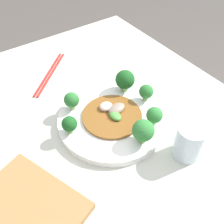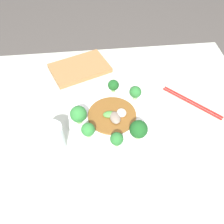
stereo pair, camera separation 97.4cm
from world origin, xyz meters
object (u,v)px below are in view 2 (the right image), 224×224
object	(u,v)px
stirfry_center	(113,115)
cutting_board	(80,68)
plate	(112,118)
chopsticks	(192,102)
broccoli_east	(78,114)
broccoli_north	(117,139)
drinking_glass	(53,138)
broccoli_northwest	(139,129)
broccoli_northeast	(88,130)
broccoli_southwest	(135,92)
broccoli_south	(113,85)

from	to	relation	value
stirfry_center	cutting_board	xyz separation A→B (m)	(0.11, -0.30, -0.02)
plate	chopsticks	distance (m)	0.31
broccoli_east	chopsticks	bearing A→B (deg)	-171.50
broccoli_north	drinking_glass	bearing A→B (deg)	-8.64
stirfry_center	drinking_glass	bearing A→B (deg)	24.04
broccoli_east	broccoli_northwest	bearing A→B (deg)	155.78
cutting_board	broccoli_east	bearing A→B (deg)	88.49
broccoli_north	chopsticks	distance (m)	0.36
broccoli_northwest	drinking_glass	distance (m)	0.27
cutting_board	broccoli_northeast	bearing A→B (deg)	93.20
broccoli_north	cutting_board	xyz separation A→B (m)	(0.11, -0.42, -0.04)
stirfry_center	drinking_glass	size ratio (longest dim) A/B	1.75
broccoli_southwest	broccoli_east	world-z (taller)	broccoli_east
stirfry_center	drinking_glass	world-z (taller)	drinking_glass
broccoli_north	chopsticks	size ratio (longest dim) A/B	0.28
broccoli_southwest	broccoli_east	size ratio (longest dim) A/B	0.81
broccoli_southwest	chopsticks	size ratio (longest dim) A/B	0.29
broccoli_northeast	broccoli_east	distance (m)	0.07
broccoli_north	broccoli_northeast	xyz separation A→B (m)	(0.09, -0.05, 0.00)
drinking_glass	broccoli_east	bearing A→B (deg)	-137.12
broccoli_east	broccoli_southwest	bearing A→B (deg)	-156.70
broccoli_south	drinking_glass	xyz separation A→B (m)	(0.22, 0.22, -0.00)
broccoli_north	chopsticks	xyz separation A→B (m)	(-0.31, -0.17, -0.05)
broccoli_north	broccoli_southwest	world-z (taller)	broccoli_southwest
plate	stirfry_center	bearing A→B (deg)	136.35
cutting_board	stirfry_center	bearing A→B (deg)	110.47
broccoli_northeast	broccoli_south	size ratio (longest dim) A/B	1.07
broccoli_northwest	broccoli_east	bearing A→B (deg)	-24.22
broccoli_northwest	broccoli_southwest	size ratio (longest dim) A/B	1.25
drinking_glass	plate	bearing A→B (deg)	-154.86
plate	drinking_glass	bearing A→B (deg)	25.14
drinking_glass	broccoli_northeast	bearing A→B (deg)	-172.61
broccoli_east	broccoli_south	bearing A→B (deg)	-134.00
broccoli_north	broccoli_south	xyz separation A→B (m)	(-0.02, -0.25, -0.00)
broccoli_northwest	stirfry_center	distance (m)	0.13
cutting_board	broccoli_southwest	bearing A→B (deg)	132.76
broccoli_northeast	chopsticks	distance (m)	0.42
drinking_glass	cutting_board	distance (m)	0.40
broccoli_southwest	stirfry_center	bearing A→B (deg)	40.66
broccoli_southwest	chopsticks	bearing A→B (deg)	173.06
broccoli_east	stirfry_center	bearing A→B (deg)	-174.18
broccoli_northeast	drinking_glass	xyz separation A→B (m)	(0.11, 0.01, -0.01)
drinking_glass	broccoli_south	bearing A→B (deg)	-135.17
broccoli_northwest	broccoli_south	bearing A→B (deg)	-75.95
broccoli_north	cutting_board	world-z (taller)	broccoli_north
broccoli_north	broccoli_south	size ratio (longest dim) A/B	1.02
broccoli_north	chopsticks	world-z (taller)	broccoli_north
drinking_glass	cutting_board	bearing A→B (deg)	-103.48
broccoli_north	broccoli_southwest	distance (m)	0.22
plate	broccoli_northwest	bearing A→B (deg)	126.53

